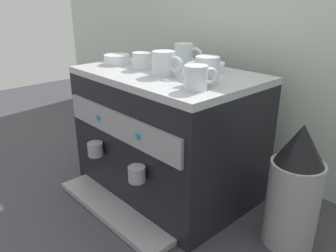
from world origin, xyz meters
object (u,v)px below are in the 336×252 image
(ceramic_bowl_1, at_px, (208,67))
(milk_pitcher, at_px, (101,137))
(ceramic_cup_2, at_px, (165,63))
(coffee_grinder, at_px, (294,189))
(ceramic_cup_4, at_px, (142,61))
(ceramic_cup_1, at_px, (197,77))
(espresso_machine, at_px, (167,133))
(ceramic_cup_3, at_px, (185,54))
(ceramic_bowl_0, at_px, (117,60))
(ceramic_cup_0, at_px, (206,70))

(ceramic_bowl_1, relative_size, milk_pitcher, 1.06)
(ceramic_cup_2, height_order, coffee_grinder, ceramic_cup_2)
(coffee_grinder, bearing_deg, milk_pitcher, -176.73)
(ceramic_cup_4, relative_size, milk_pitcher, 0.90)
(ceramic_cup_1, height_order, ceramic_cup_2, ceramic_cup_2)
(milk_pitcher, bearing_deg, ceramic_cup_4, -5.33)
(espresso_machine, distance_m, ceramic_cup_3, 0.32)
(ceramic_cup_2, distance_m, milk_pitcher, 0.71)
(ceramic_bowl_0, bearing_deg, ceramic_cup_1, -5.94)
(ceramic_bowl_1, bearing_deg, ceramic_cup_2, -108.52)
(ceramic_cup_1, height_order, milk_pitcher, ceramic_cup_1)
(espresso_machine, bearing_deg, ceramic_cup_2, -50.29)
(ceramic_cup_4, bearing_deg, ceramic_cup_2, -4.80)
(ceramic_bowl_1, distance_m, milk_pitcher, 0.74)
(ceramic_cup_1, height_order, coffee_grinder, ceramic_cup_1)
(ceramic_cup_1, xyz_separation_m, ceramic_cup_2, (-0.20, 0.05, 0.01))
(ceramic_cup_3, xyz_separation_m, ceramic_bowl_1, (0.15, -0.03, -0.03))
(espresso_machine, relative_size, coffee_grinder, 1.65)
(ceramic_bowl_1, xyz_separation_m, coffee_grinder, (0.40, -0.05, -0.30))
(espresso_machine, relative_size, milk_pitcher, 5.80)
(espresso_machine, relative_size, ceramic_cup_4, 6.44)
(ceramic_cup_4, relative_size, coffee_grinder, 0.26)
(ceramic_cup_2, relative_size, ceramic_bowl_0, 1.22)
(ceramic_cup_1, distance_m, ceramic_bowl_1, 0.26)
(ceramic_cup_2, bearing_deg, ceramic_cup_3, 116.26)
(ceramic_cup_1, relative_size, ceramic_bowl_0, 1.04)
(ceramic_cup_3, bearing_deg, ceramic_cup_4, -102.88)
(ceramic_cup_0, relative_size, ceramic_bowl_1, 0.95)
(ceramic_cup_0, bearing_deg, ceramic_cup_4, -177.84)
(ceramic_cup_2, bearing_deg, ceramic_cup_1, -15.30)
(milk_pitcher, bearing_deg, coffee_grinder, 3.27)
(espresso_machine, distance_m, milk_pitcher, 0.53)
(ceramic_bowl_0, xyz_separation_m, coffee_grinder, (0.73, 0.11, -0.30))
(ceramic_cup_2, height_order, milk_pitcher, ceramic_cup_2)
(ceramic_cup_2, height_order, ceramic_cup_3, same)
(espresso_machine, distance_m, ceramic_bowl_1, 0.29)
(milk_pitcher, bearing_deg, ceramic_cup_2, -5.20)
(ceramic_cup_2, distance_m, ceramic_cup_3, 0.21)
(ceramic_cup_3, bearing_deg, ceramic_cup_1, -39.90)
(ceramic_cup_3, height_order, ceramic_bowl_0, ceramic_cup_3)
(ceramic_bowl_0, height_order, ceramic_bowl_1, ceramic_bowl_0)
(ceramic_cup_0, distance_m, ceramic_cup_3, 0.30)
(ceramic_cup_1, relative_size, ceramic_cup_2, 0.85)
(espresso_machine, xyz_separation_m, ceramic_cup_3, (-0.06, 0.14, 0.28))
(ceramic_cup_2, height_order, ceramic_bowl_0, ceramic_cup_2)
(ceramic_cup_3, bearing_deg, ceramic_bowl_0, -133.36)
(ceramic_cup_2, relative_size, milk_pitcher, 1.08)
(ceramic_bowl_1, height_order, coffee_grinder, ceramic_bowl_1)
(ceramic_cup_1, height_order, ceramic_cup_4, ceramic_cup_1)
(ceramic_cup_1, height_order, ceramic_bowl_0, ceramic_cup_1)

